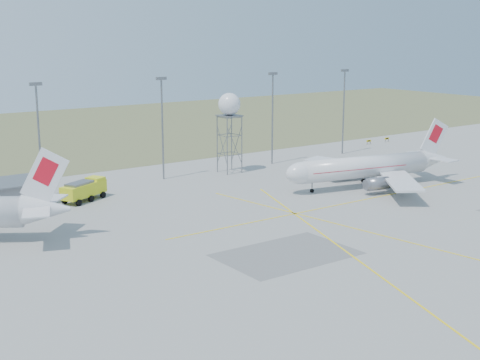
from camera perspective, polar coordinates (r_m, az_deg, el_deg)
ground at (r=94.52m, az=19.40°, el=-6.08°), size 400.00×400.00×0.00m
grass_strip at (r=206.42m, az=-14.23°, el=3.99°), size 400.00×120.00×0.03m
mast_a at (r=123.99m, az=-16.81°, el=4.10°), size 2.20×0.50×20.50m
mast_b at (r=134.10m, az=-6.65°, el=5.14°), size 2.20×0.50×20.50m
mast_c at (r=149.63m, az=2.79°, el=5.95°), size 2.20×0.50×20.50m
mast_d at (r=164.16m, az=8.85°, el=6.39°), size 2.20×0.50×20.50m
taxi_sign_near at (r=180.83m, az=10.94°, el=3.28°), size 1.60×0.17×1.20m
taxi_sign_far at (r=185.94m, az=12.42°, el=3.46°), size 1.60×0.17×1.20m
airliner_main at (r=129.90m, az=10.76°, el=1.08°), size 36.44×34.90×12.46m
radar_tower at (r=140.13m, az=-0.91°, el=4.44°), size 4.64×4.64×16.81m
fire_truck at (r=120.64m, az=-13.11°, el=-0.90°), size 9.52×6.86×3.65m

